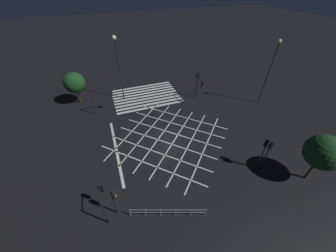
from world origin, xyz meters
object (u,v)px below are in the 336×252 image
traffic_light_nw_main (268,150)px  traffic_light_ne_cross (102,197)px  traffic_light_se_main (104,96)px  traffic_light_ne_main (114,198)px  street_lamp_east (272,62)px  traffic_light_sw_main (198,80)px  traffic_light_nw_cross (264,148)px  street_tree_far (74,83)px  street_tree_near (324,152)px  traffic_light_sw_cross (199,85)px  street_lamp_west (116,52)px

traffic_light_nw_main → traffic_light_ne_cross: 15.77m
traffic_light_se_main → traffic_light_ne_main: bearing=-92.5°
street_lamp_east → traffic_light_sw_main: bearing=-30.5°
traffic_light_nw_cross → traffic_light_ne_main: bearing=90.1°
traffic_light_ne_main → street_lamp_east: size_ratio=0.35×
traffic_light_sw_main → traffic_light_ne_cross: size_ratio=1.30×
traffic_light_nw_main → street_tree_far: 27.44m
traffic_light_ne_main → traffic_light_nw_cross: size_ratio=0.83×
traffic_light_nw_main → traffic_light_nw_cross: 0.43m
traffic_light_ne_cross → traffic_light_se_main: bearing=-5.9°
traffic_light_se_main → street_tree_near: 26.03m
traffic_light_sw_cross → street_tree_far: size_ratio=0.82×
traffic_light_sw_cross → traffic_light_se_main: bearing=-98.4°
traffic_light_sw_cross → street_lamp_east: 10.54m
traffic_light_ne_main → street_tree_far: 20.61m
street_lamp_east → street_tree_near: street_lamp_east is taller
traffic_light_nw_main → street_tree_near: street_tree_near is taller
traffic_light_nw_main → traffic_light_se_main: bearing=-49.5°
traffic_light_ne_main → traffic_light_ne_cross: (0.92, -0.46, -0.10)m
traffic_light_se_main → traffic_light_sw_cross: traffic_light_sw_cross is taller
traffic_light_sw_cross → street_lamp_west: size_ratio=0.42×
street_lamp_east → traffic_light_sw_cross: bearing=-20.6°
traffic_light_se_main → street_lamp_west: street_lamp_west is taller
traffic_light_sw_main → traffic_light_se_main: 14.61m
traffic_light_nw_cross → street_lamp_east: street_lamp_east is taller
street_lamp_west → street_tree_near: size_ratio=1.78×
traffic_light_nw_main → street_tree_near: bearing=146.2°
traffic_light_ne_cross → street_tree_near: 19.74m
traffic_light_sw_main → traffic_light_ne_main: bearing=45.7°
traffic_light_se_main → traffic_light_ne_cross: bearing=-95.9°
traffic_light_ne_cross → street_lamp_east: street_lamp_east is taller
traffic_light_nw_cross → street_lamp_east: 14.54m
traffic_light_ne_main → traffic_light_nw_cross: traffic_light_nw_cross is taller
traffic_light_ne_main → traffic_light_se_main: (-0.71, -16.12, 0.28)m
traffic_light_ne_cross → traffic_light_nw_main: bearing=-93.2°
traffic_light_ne_cross → street_lamp_west: 20.16m
traffic_light_nw_main → street_lamp_west: bearing=-60.8°
traffic_light_sw_cross → street_lamp_west: bearing=-115.8°
traffic_light_nw_main → street_tree_near: 4.50m
traffic_light_nw_main → street_lamp_west: 23.14m
traffic_light_sw_main → street_tree_far: (18.42, -4.64, 0.48)m
traffic_light_sw_cross → street_tree_near: size_ratio=0.75×
traffic_light_ne_cross → street_lamp_west: (-4.65, -18.94, 5.13)m
traffic_light_sw_main → street_tree_far: bearing=-14.1°
traffic_light_nw_cross → street_lamp_west: bearing=29.6°
traffic_light_se_main → street_tree_near: size_ratio=0.67×
traffic_light_sw_cross → street_tree_far: street_tree_far is taller
traffic_light_nw_main → traffic_light_sw_main: (-0.49, -16.12, 0.05)m
traffic_light_nw_cross → traffic_light_sw_cross: traffic_light_sw_cross is taller
traffic_light_nw_main → street_tree_near: (-3.66, 2.46, 0.89)m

